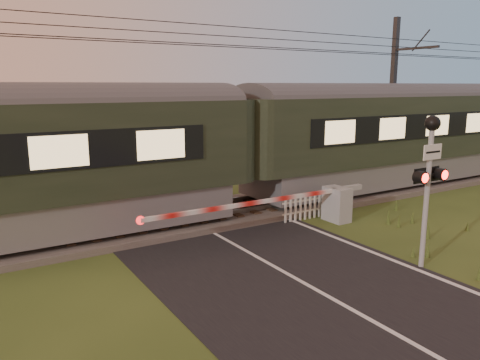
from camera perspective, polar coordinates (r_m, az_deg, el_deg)
ground at (r=10.14m, az=10.32°, el=-13.70°), size 160.00×160.00×0.00m
road at (r=9.99m, az=11.31°, el=-14.07°), size 6.00×140.00×0.03m
track_bed at (r=15.25m, az=-6.18°, el=-4.65°), size 140.00×3.40×0.39m
overhead_wires at (r=14.72m, az=-6.68°, el=17.03°), size 120.00×0.62×0.62m
train at (r=15.60m, az=-0.50°, el=4.17°), size 43.27×2.98×4.03m
boom_gate at (r=14.98m, az=10.58°, el=-2.85°), size 7.62×0.85×1.13m
crossing_signal at (r=11.58m, az=22.08°, el=1.71°), size 0.92×0.37×3.62m
picket_fence at (r=15.66m, az=9.66°, el=-2.99°), size 2.99×0.07×0.82m
catenary_mast at (r=23.85m, az=18.21°, el=9.85°), size 0.23×2.47×7.40m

